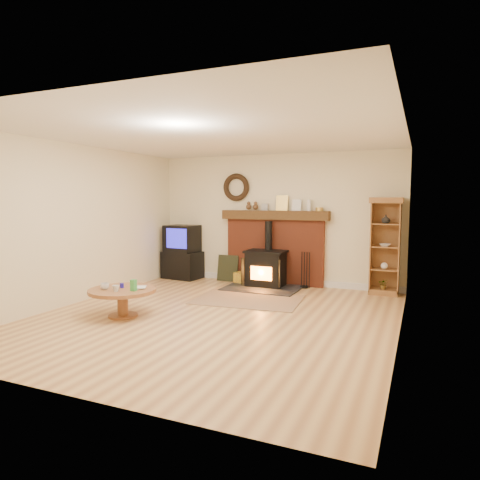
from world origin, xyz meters
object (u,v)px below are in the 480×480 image
at_px(tv_unit, 182,253).
at_px(coffee_table, 122,294).
at_px(wood_stove, 265,270).
at_px(curio_cabinet, 385,246).

bearing_deg(tv_unit, coffee_table, -75.54).
bearing_deg(coffee_table, tv_unit, 104.46).
distance_m(wood_stove, tv_unit, 1.99).
bearing_deg(curio_cabinet, wood_stove, -172.68).
xyz_separation_m(tv_unit, curio_cabinet, (4.15, 0.08, 0.32)).
relative_size(curio_cabinet, coffee_table, 1.79).
xyz_separation_m(wood_stove, tv_unit, (-1.97, 0.20, 0.20)).
distance_m(curio_cabinet, coffee_table, 4.59).
height_order(wood_stove, coffee_table, wood_stove).
xyz_separation_m(curio_cabinet, coffee_table, (-3.38, -3.07, -0.54)).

